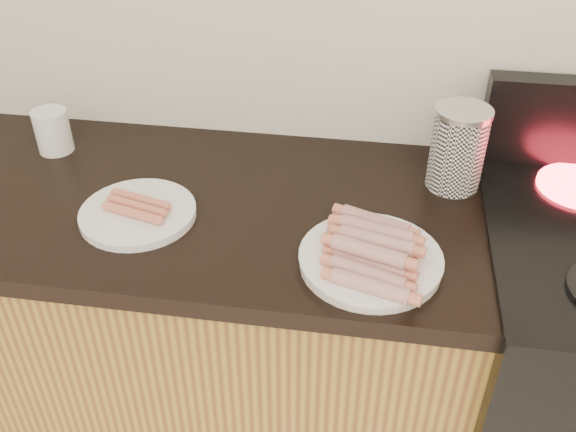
% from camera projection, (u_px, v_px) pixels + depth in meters
% --- Properties ---
extents(cabinet_base, '(2.20, 0.59, 0.86)m').
position_uv_depth(cabinet_base, '(33.00, 327.00, 1.72)').
color(cabinet_base, olive).
rests_on(cabinet_base, floor).
extents(main_plate, '(0.28, 0.28, 0.02)m').
position_uv_depth(main_plate, '(370.00, 261.00, 1.20)').
color(main_plate, white).
rests_on(main_plate, counter_slab).
extents(side_plate, '(0.32, 0.32, 0.02)m').
position_uv_depth(side_plate, '(138.00, 213.00, 1.32)').
color(side_plate, white).
rests_on(side_plate, counter_slab).
extents(hotdog_pile, '(0.14, 0.26, 0.05)m').
position_uv_depth(hotdog_pile, '(372.00, 248.00, 1.18)').
color(hotdog_pile, maroon).
rests_on(hotdog_pile, main_plate).
extents(plain_sausages, '(0.13, 0.10, 0.02)m').
position_uv_depth(plain_sausages, '(137.00, 206.00, 1.31)').
color(plain_sausages, '#C1754D').
rests_on(plain_sausages, side_plate).
extents(canister, '(0.12, 0.12, 0.19)m').
position_uv_depth(canister, '(458.00, 148.00, 1.37)').
color(canister, white).
rests_on(canister, counter_slab).
extents(mug, '(0.08, 0.08, 0.10)m').
position_uv_depth(mug, '(53.00, 131.00, 1.52)').
color(mug, silver).
rests_on(mug, counter_slab).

